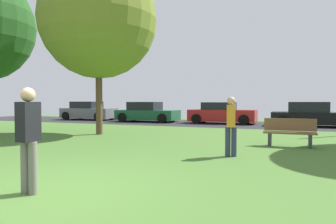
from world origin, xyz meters
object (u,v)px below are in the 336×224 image
at_px(person_bystander, 29,135).
at_px(person_walking, 231,124).
at_px(parked_car_green, 147,113).
at_px(parked_car_red, 222,114).
at_px(maple_tree_near, 98,20).
at_px(park_bench, 290,132).
at_px(parked_car_black, 311,115).
at_px(parked_car_grey, 88,111).

distance_m(person_bystander, person_walking, 5.07).
distance_m(parked_car_green, parked_car_red, 5.35).
xyz_separation_m(person_walking, parked_car_red, (-2.85, 11.87, -0.22)).
distance_m(maple_tree_near, park_bench, 9.10).
distance_m(person_walking, parked_car_green, 14.23).
bearing_deg(parked_car_black, parked_car_grey, 178.23).
height_order(maple_tree_near, parked_car_grey, maple_tree_near).
bearing_deg(parked_car_green, parked_car_red, 2.48).
height_order(parked_car_grey, parked_car_black, parked_car_grey).
relative_size(person_walking, parked_car_black, 0.36).
bearing_deg(parked_car_red, parked_car_grey, 179.34).
distance_m(maple_tree_near, person_bystander, 9.69).
bearing_deg(maple_tree_near, park_bench, -5.60).
height_order(parked_car_grey, parked_car_red, parked_car_grey).
bearing_deg(person_walking, parked_car_green, 24.87).
height_order(person_walking, parked_car_black, person_walking).
bearing_deg(parked_car_red, parked_car_green, -177.52).
distance_m(person_bystander, parked_car_grey, 19.94).
bearing_deg(park_bench, parked_car_grey, -32.42).
height_order(person_walking, park_bench, person_walking).
bearing_deg(park_bench, parked_car_green, -43.54).
distance_m(maple_tree_near, parked_car_grey, 12.05).
distance_m(parked_car_green, parked_car_black, 10.67).
xyz_separation_m(maple_tree_near, parked_car_black, (8.90, 8.22, -4.36)).
distance_m(parked_car_green, park_bench, 13.26).
relative_size(parked_car_green, parked_car_red, 1.02).
xyz_separation_m(person_walking, park_bench, (1.42, 2.50, -0.40)).
height_order(person_bystander, parked_car_red, person_bystander).
bearing_deg(maple_tree_near, parked_car_green, 101.94).
distance_m(parked_car_grey, parked_car_black, 16.00).
bearing_deg(maple_tree_near, parked_car_red, 67.40).
xyz_separation_m(parked_car_red, park_bench, (4.27, -9.36, -0.18)).
distance_m(person_bystander, parked_car_red, 16.38).
relative_size(maple_tree_near, person_walking, 4.79).
bearing_deg(park_bench, maple_tree_near, -5.60).
xyz_separation_m(person_bystander, parked_car_red, (-0.53, 16.37, -0.28)).
height_order(maple_tree_near, park_bench, maple_tree_near).
distance_m(person_walking, parked_car_red, 12.21).
relative_size(person_bystander, park_bench, 1.05).
bearing_deg(parked_car_grey, person_walking, -41.57).
height_order(parked_car_red, parked_car_black, parked_car_black).
xyz_separation_m(person_walking, parked_car_grey, (-13.52, 11.99, -0.20)).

